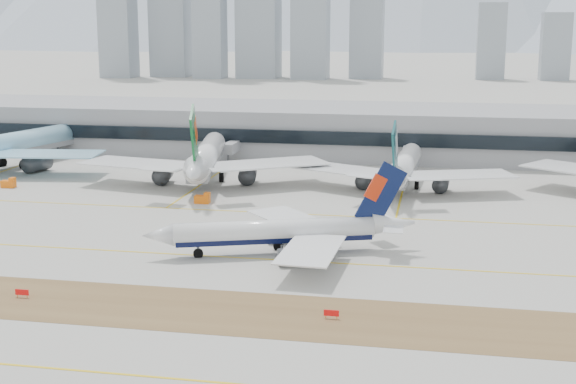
% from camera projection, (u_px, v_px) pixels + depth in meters
% --- Properties ---
extents(ground, '(3000.00, 3000.00, 0.00)m').
position_uv_depth(ground, '(267.00, 251.00, 148.44)').
color(ground, '#AAA79F').
rests_on(ground, ground).
extents(apron_markings, '(360.00, 122.22, 0.06)m').
position_uv_depth(apron_markings, '(172.00, 375.00, 96.61)').
color(apron_markings, brown).
rests_on(apron_markings, ground).
extents(taxiing_airliner, '(48.78, 41.36, 16.96)m').
position_uv_depth(taxiing_airliner, '(284.00, 232.00, 146.18)').
color(taxiing_airliner, white).
rests_on(taxiing_airliner, ground).
extents(widebody_korean, '(65.88, 65.72, 24.22)m').
position_uv_depth(widebody_korean, '(9.00, 146.00, 231.37)').
color(widebody_korean, '#8CC6E5').
rests_on(widebody_korean, ground).
extents(widebody_eva, '(64.99, 64.42, 23.55)m').
position_uv_depth(widebody_eva, '(205.00, 159.00, 210.61)').
color(widebody_eva, white).
rests_on(widebody_eva, ground).
extents(widebody_cathay, '(56.75, 55.58, 20.26)m').
position_uv_depth(widebody_cathay, '(403.00, 168.00, 202.64)').
color(widebody_cathay, white).
rests_on(widebody_cathay, ground).
extents(terminal, '(280.00, 43.10, 15.00)m').
position_uv_depth(terminal, '(343.00, 130.00, 257.20)').
color(terminal, gray).
rests_on(terminal, ground).
extents(hold_sign_left, '(2.20, 0.15, 1.35)m').
position_uv_depth(hold_sign_left, '(22.00, 292.00, 123.32)').
color(hold_sign_left, red).
rests_on(hold_sign_left, ground).
extents(hold_sign_right, '(2.20, 0.15, 1.35)m').
position_uv_depth(hold_sign_right, '(331.00, 313.00, 114.53)').
color(hold_sign_right, red).
rests_on(hold_sign_right, ground).
extents(gse_b, '(3.55, 2.00, 2.60)m').
position_uv_depth(gse_b, '(203.00, 199.00, 187.52)').
color(gse_b, orange).
rests_on(gse_b, ground).
extents(gse_a, '(3.55, 2.00, 2.60)m').
position_uv_depth(gse_a, '(9.00, 183.00, 205.26)').
color(gse_a, orange).
rests_on(gse_a, ground).
extents(city_skyline, '(342.00, 49.80, 140.00)m').
position_uv_depth(city_skyline, '(256.00, 10.00, 593.19)').
color(city_skyline, gray).
rests_on(city_skyline, ground).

